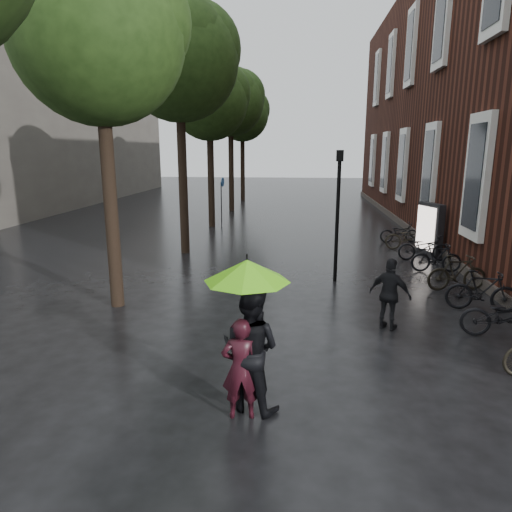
# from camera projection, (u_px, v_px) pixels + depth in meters

# --- Properties ---
(street_trees) EXTENTS (4.33, 34.03, 8.91)m
(street_trees) POSITION_uv_depth(u_px,v_px,m) (195.00, 85.00, 18.51)
(street_trees) COLOR black
(street_trees) RESTS_ON ground
(person_burgundy) EXTENTS (0.60, 0.44, 1.51)m
(person_burgundy) POSITION_uv_depth(u_px,v_px,m) (241.00, 368.00, 6.46)
(person_burgundy) COLOR black
(person_burgundy) RESTS_ON ground
(person_black) EXTENTS (1.10, 0.98, 1.88)m
(person_black) POSITION_uv_depth(u_px,v_px,m) (250.00, 349.00, 6.65)
(person_black) COLOR black
(person_black) RESTS_ON ground
(lime_umbrella) EXTENTS (1.22, 1.22, 1.78)m
(lime_umbrella) POSITION_uv_depth(u_px,v_px,m) (247.00, 271.00, 6.26)
(lime_umbrella) COLOR black
(lime_umbrella) RESTS_ON ground
(pedestrian_walking) EXTENTS (0.97, 0.80, 1.55)m
(pedestrian_walking) POSITION_uv_depth(u_px,v_px,m) (390.00, 294.00, 9.68)
(pedestrian_walking) COLOR black
(pedestrian_walking) RESTS_ON ground
(parked_bicycles) EXTENTS (1.95, 12.23, 1.00)m
(parked_bicycles) POSITION_uv_depth(u_px,v_px,m) (442.00, 263.00, 13.56)
(parked_bicycles) COLOR black
(parked_bicycles) RESTS_ON ground
(ad_lightbox) EXTENTS (0.29, 1.27, 1.91)m
(ad_lightbox) POSITION_uv_depth(u_px,v_px,m) (429.00, 230.00, 16.42)
(ad_lightbox) COLOR black
(ad_lightbox) RESTS_ON ground
(lamp_post) EXTENTS (0.19, 0.19, 3.76)m
(lamp_post) POSITION_uv_depth(u_px,v_px,m) (338.00, 203.00, 12.91)
(lamp_post) COLOR black
(lamp_post) RESTS_ON ground
(cycle_sign) EXTENTS (0.13, 0.44, 2.44)m
(cycle_sign) POSITION_uv_depth(u_px,v_px,m) (222.00, 194.00, 22.43)
(cycle_sign) COLOR #262628
(cycle_sign) RESTS_ON ground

